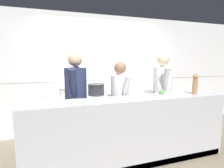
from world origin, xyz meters
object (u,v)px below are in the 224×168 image
at_px(sauce_pot, 96,89).
at_px(plated_dish_main, 75,101).
at_px(stock_pot, 67,92).
at_px(plated_dish_appetiser, 162,94).
at_px(chef_line, 162,93).
at_px(mixing_bowl_steel, 125,89).
at_px(chef_head_cook, 76,99).
at_px(chef_sous, 120,102).
at_px(pepper_mill, 195,84).
at_px(oven_range, 79,117).

bearing_deg(sauce_pot, plated_dish_main, -116.83).
relative_size(stock_pot, sauce_pot, 0.92).
relative_size(plated_dish_appetiser, chef_line, 0.15).
height_order(mixing_bowl_steel, chef_head_cook, chef_head_cook).
relative_size(stock_pot, chef_sous, 0.20).
bearing_deg(chef_line, sauce_pot, 175.44).
xyz_separation_m(sauce_pot, chef_sous, (0.29, -0.60, -0.14)).
xyz_separation_m(stock_pot, chef_sous, (0.87, -0.64, -0.12)).
bearing_deg(chef_line, plated_dish_main, -143.20).
bearing_deg(chef_head_cook, plated_dish_appetiser, -5.41).
height_order(sauce_pot, mixing_bowl_steel, sauce_pot).
bearing_deg(pepper_mill, mixing_bowl_steel, 121.86).
bearing_deg(stock_pot, chef_sous, -36.27).
height_order(mixing_bowl_steel, plated_dish_main, plated_dish_main).
bearing_deg(oven_range, plated_dish_appetiser, -42.10).
relative_size(stock_pot, pepper_mill, 0.95).
height_order(chef_head_cook, chef_line, chef_line).
relative_size(plated_dish_main, chef_head_cook, 0.16).
xyz_separation_m(chef_head_cook, chef_line, (1.66, 0.03, 0.00)).
bearing_deg(chef_line, mixing_bowl_steel, 147.50).
bearing_deg(chef_head_cook, chef_line, 15.04).
bearing_deg(oven_range, chef_head_cook, -100.48).
xyz_separation_m(plated_dish_main, chef_head_cook, (0.07, 0.50, -0.08)).
bearing_deg(chef_head_cook, stock_pot, 114.53).
bearing_deg(mixing_bowl_steel, oven_range, -175.90).
distance_m(mixing_bowl_steel, plated_dish_appetiser, 1.18).
xyz_separation_m(sauce_pot, mixing_bowl_steel, (0.68, 0.13, -0.06)).
distance_m(chef_head_cook, chef_sous, 0.76).
bearing_deg(mixing_bowl_steel, chef_line, -52.26).
xyz_separation_m(plated_dish_appetiser, chef_head_cook, (-1.32, 0.46, -0.10)).
relative_size(oven_range, chef_line, 0.67).
distance_m(stock_pot, plated_dish_main, 1.11).
height_order(oven_range, mixing_bowl_steel, mixing_bowl_steel).
relative_size(plated_dish_main, chef_sous, 0.17).
xyz_separation_m(pepper_mill, chef_head_cook, (-1.91, 0.54, -0.25)).
height_order(sauce_pot, chef_line, chef_line).
bearing_deg(plated_dish_main, sauce_pot, 63.17).
bearing_deg(pepper_mill, oven_range, 147.14).
relative_size(chef_sous, chef_line, 0.91).
relative_size(oven_range, sauce_pot, 3.31).
distance_m(oven_range, plated_dish_appetiser, 1.73).
height_order(sauce_pot, plated_dish_main, sauce_pot).
relative_size(pepper_mill, chef_head_cook, 0.20).
xyz_separation_m(plated_dish_appetiser, chef_sous, (-0.56, 0.43, -0.18)).
xyz_separation_m(plated_dish_main, chef_line, (1.73, 0.53, -0.08)).
bearing_deg(sauce_pot, mixing_bowl_steel, 10.60).
bearing_deg(chef_line, plated_dish_appetiser, -104.90).
distance_m(stock_pot, plated_dish_appetiser, 1.78).
relative_size(stock_pot, chef_head_cook, 0.19).
height_order(stock_pot, sauce_pot, sauce_pot).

